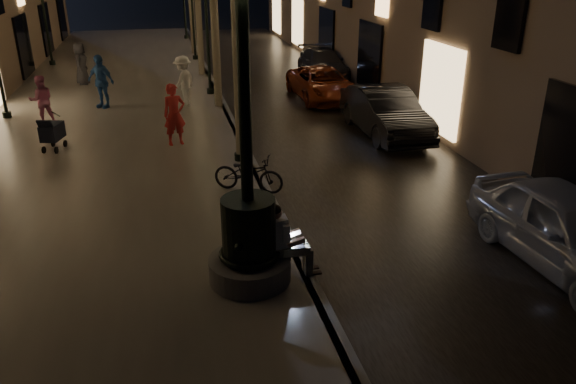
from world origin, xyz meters
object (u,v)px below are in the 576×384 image
object	(u,v)px
stroller	(52,132)
car_rear	(323,63)
lamp_curb_b	(206,14)
pedestrian_blue	(101,81)
pedestrian_dark	(81,63)
fountain_lamppost	(249,226)
pedestrian_white	(183,81)
lamp_left_c	(42,1)
car_front	(569,229)
car_third	(323,84)
lamp_curb_a	(236,45)
car_second	(385,112)
seated_man_laptop	(285,238)
pedestrian_pink	(42,100)
pedestrian_red	(174,115)
bicycle	(248,173)

from	to	relation	value
stroller	car_rear	bearing A→B (deg)	56.26
car_rear	lamp_curb_b	bearing A→B (deg)	-148.57
pedestrian_blue	pedestrian_dark	size ratio (longest dim) A/B	1.08
fountain_lamppost	pedestrian_white	xyz separation A→B (m)	(-0.40, 12.27, -0.11)
lamp_left_c	car_rear	xyz separation A→B (m)	(12.60, -5.00, -2.60)
car_front	car_third	xyz separation A→B (m)	(-0.78, 13.34, -0.13)
fountain_lamppost	pedestrian_blue	size ratio (longest dim) A/B	2.75
pedestrian_blue	car_third	bearing A→B (deg)	38.08
pedestrian_dark	pedestrian_blue	bearing A→B (deg)	-156.73
lamp_curb_a	car_second	world-z (taller)	lamp_curb_a
lamp_left_c	car_second	bearing A→B (deg)	-49.61
pedestrian_blue	pedestrian_dark	world-z (taller)	pedestrian_blue
seated_man_laptop	car_front	world-z (taller)	seated_man_laptop
seated_man_laptop	stroller	world-z (taller)	seated_man_laptop
car_third	pedestrian_blue	distance (m)	8.31
car_second	car_third	xyz separation A→B (m)	(-0.61, 4.96, -0.13)
car_rear	pedestrian_pink	bearing A→B (deg)	-148.72
fountain_lamppost	pedestrian_dark	world-z (taller)	fountain_lamppost
fountain_lamppost	pedestrian_blue	distance (m)	13.11
pedestrian_pink	pedestrian_red	bearing A→B (deg)	127.95
seated_man_laptop	car_front	xyz separation A→B (m)	(5.17, -0.50, -0.17)
car_third	stroller	bearing A→B (deg)	-154.03
pedestrian_blue	fountain_lamppost	bearing A→B (deg)	-38.45
lamp_curb_b	pedestrian_red	bearing A→B (deg)	-104.43
car_third	pedestrian_pink	distance (m)	10.20
pedestrian_white	pedestrian_blue	bearing A→B (deg)	-63.20
stroller	car_second	bearing A→B (deg)	15.02
fountain_lamppost	pedestrian_dark	size ratio (longest dim) A/B	2.97
lamp_curb_a	pedestrian_blue	world-z (taller)	lamp_curb_a
pedestrian_dark	car_third	bearing A→B (deg)	-105.07
seated_man_laptop	lamp_left_c	bearing A→B (deg)	107.68
lamp_curb_a	pedestrian_red	distance (m)	3.22
pedestrian_pink	pedestrian_white	distance (m)	4.81
car_front	lamp_curb_a	bearing A→B (deg)	125.02
pedestrian_blue	bicycle	distance (m)	9.68
pedestrian_pink	bicycle	distance (m)	9.04
lamp_curb_b	pedestrian_white	size ratio (longest dim) A/B	2.67
pedestrian_red	pedestrian_white	xyz separation A→B (m)	(0.50, 4.49, 0.01)
fountain_lamppost	car_second	world-z (taller)	fountain_lamppost
pedestrian_red	pedestrian_white	size ratio (longest dim) A/B	0.99
lamp_curb_b	pedestrian_dark	distance (m)	6.28
stroller	car_rear	xyz separation A→B (m)	(10.50, 9.01, -0.10)
pedestrian_dark	bicycle	distance (m)	14.04
fountain_lamppost	seated_man_laptop	size ratio (longest dim) A/B	3.84
seated_man_laptop	car_third	bearing A→B (deg)	71.14
pedestrian_white	bicycle	bearing A→B (deg)	41.81
pedestrian_pink	pedestrian_blue	distance (m)	2.47
fountain_lamppost	pedestrian_red	bearing A→B (deg)	96.61
car_third	pedestrian_white	xyz separation A→B (m)	(-5.40, -0.57, 0.49)
seated_man_laptop	car_front	size ratio (longest dim) A/B	0.31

